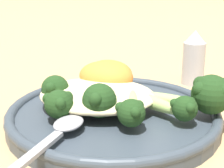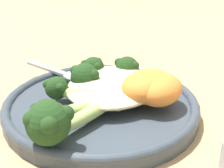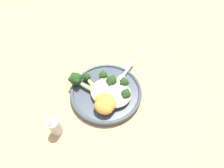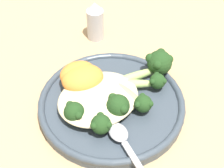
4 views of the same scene
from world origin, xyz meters
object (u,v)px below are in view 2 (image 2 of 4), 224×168
Objects in this scene: plate at (99,104)px; broccoli_stalk_4 at (70,109)px; broccoli_stalk_5 at (57,120)px; sweet_potato_chunk_0 at (160,90)px; broccoli_stalk_0 at (123,76)px; broccoli_stalk_1 at (96,74)px; quinoa_mound at (114,85)px; broccoli_stalk_2 at (88,81)px; sweet_potato_chunk_1 at (148,86)px; spoon at (68,74)px; broccoli_stalk_3 at (73,92)px.

broccoli_stalk_4 is (0.06, -0.00, 0.02)m from plate.
broccoli_stalk_5 reaches higher than sweet_potato_chunk_0.
broccoli_stalk_1 is (0.01, -0.04, -0.00)m from broccoli_stalk_0.
broccoli_stalk_4 is at bearing -1.04° from plate.
broccoli_stalk_4 is (0.09, 0.03, -0.00)m from broccoli_stalk_1.
broccoli_stalk_5 reaches higher than quinoa_mound.
broccoli_stalk_0 is 0.05m from broccoli_stalk_2.
broccoli_stalk_4 is at bearing -41.83° from sweet_potato_chunk_0.
sweet_potato_chunk_1 is 0.58× the size of spoon.
broccoli_stalk_2 reaches higher than spoon.
broccoli_stalk_2 is at bearing -105.22° from broccoli_stalk_3.
broccoli_stalk_5 is 0.13m from sweet_potato_chunk_1.
broccoli_stalk_0 is 0.14m from broccoli_stalk_5.
broccoli_stalk_5 is at bearing 53.36° from broccoli_stalk_4.
broccoli_stalk_1 reaches higher than broccoli_stalk_3.
broccoli_stalk_4 is 1.46× the size of sweet_potato_chunk_1.
broccoli_stalk_3 is at bearing -34.38° from quinoa_mound.
broccoli_stalk_3 is (0.06, 0.01, -0.00)m from broccoli_stalk_1.
sweet_potato_chunk_1 is (-0.12, 0.04, -0.00)m from broccoli_stalk_5.
quinoa_mound is at bearing -154.61° from broccoli_stalk_4.
broccoli_stalk_1 is 0.81× the size of spoon.
broccoli_stalk_1 is at bearing -52.07° from broccoli_stalk_2.
broccoli_stalk_2 is (-0.00, -0.02, 0.03)m from plate.
broccoli_stalk_1 is 0.79× the size of broccoli_stalk_5.
spoon is (-0.06, -0.05, -0.01)m from broccoli_stalk_3.
broccoli_stalk_3 is at bearing -62.70° from sweet_potato_chunk_0.
sweet_potato_chunk_0 is (-0.05, 0.09, 0.01)m from broccoli_stalk_3.
broccoli_stalk_3 is at bearing 140.79° from broccoli_stalk_0.
broccoli_stalk_2 reaches higher than plate.
sweet_potato_chunk_1 reaches higher than spoon.
sweet_potato_chunk_0 is 0.02m from sweet_potato_chunk_1.
broccoli_stalk_1 is 0.08m from sweet_potato_chunk_1.
broccoli_stalk_1 is at bearing -99.52° from sweet_potato_chunk_1.
sweet_potato_chunk_0 is (-0.02, 0.07, 0.03)m from plate.
broccoli_stalk_2 reaches higher than quinoa_mound.
quinoa_mound is 0.06m from broccoli_stalk_3.
broccoli_stalk_2 is at bearing -61.15° from quinoa_mound.
quinoa_mound is 2.18× the size of sweet_potato_chunk_0.
broccoli_stalk_0 is 0.05m from sweet_potato_chunk_1.
broccoli_stalk_2 is at bearing -103.47° from plate.
broccoli_stalk_1 is 0.14m from broccoli_stalk_5.
broccoli_stalk_5 is at bearing 7.54° from plate.
broccoli_stalk_3 is at bearing -40.09° from plate.
broccoli_stalk_3 is 0.08m from broccoli_stalk_5.
broccoli_stalk_2 and sweet_potato_chunk_0 have the same top height.
broccoli_stalk_0 is at bearing -110.92° from sweet_potato_chunk_0.
sweet_potato_chunk_1 is at bearing 178.36° from broccoli_stalk_4.
broccoli_stalk_0 is 1.16× the size of broccoli_stalk_1.
quinoa_mound is 0.06m from sweet_potato_chunk_0.
plate is 1.94× the size of broccoli_stalk_5.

